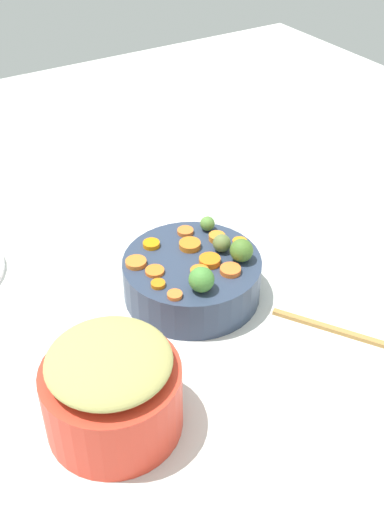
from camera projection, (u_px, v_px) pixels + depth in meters
tabletop at (173, 288)px, 1.20m from camera, size 2.40×2.40×0.02m
serving_bowl_carrots at (192, 277)px, 1.15m from camera, size 0.25×0.25×0.08m
metal_pot at (113, 398)px, 0.90m from camera, size 0.20×0.20×0.11m
stuffing_mound at (109, 361)px, 0.85m from camera, size 0.18×0.18×0.04m
carrot_slice_0 at (240, 242)px, 1.16m from camera, size 0.03×0.03×0.01m
carrot_slice_1 at (151, 244)px, 1.16m from camera, size 0.04×0.04×0.01m
carrot_slice_2 at (175, 295)px, 1.04m from camera, size 0.03×0.03×0.01m
carrot_slice_3 at (185, 231)px, 1.19m from camera, size 0.03×0.03×0.01m
carrot_slice_4 at (217, 237)px, 1.17m from camera, size 0.04×0.04×0.01m
carrot_slice_5 at (158, 284)px, 1.06m from camera, size 0.03×0.03×0.01m
carrot_slice_6 at (135, 261)px, 1.11m from camera, size 0.05×0.05×0.01m
carrot_slice_7 at (210, 261)px, 1.11m from camera, size 0.04×0.04×0.01m
carrot_slice_8 at (155, 271)px, 1.09m from camera, size 0.04×0.04×0.01m
carrot_slice_9 at (230, 270)px, 1.09m from camera, size 0.05×0.05×0.01m
carrot_slice_10 at (190, 245)px, 1.15m from camera, size 0.06×0.06×0.01m
carrot_slice_11 at (200, 272)px, 1.09m from camera, size 0.04×0.04×0.01m
brussels_sprout_0 at (222, 243)px, 1.14m from camera, size 0.03×0.03×0.03m
brussels_sprout_1 at (207, 224)px, 1.19m from camera, size 0.03×0.03×0.03m
brussels_sprout_2 at (201, 279)px, 1.04m from camera, size 0.04×0.04×0.04m
brussels_sprout_3 at (241, 250)px, 1.11m from camera, size 0.04×0.04×0.04m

